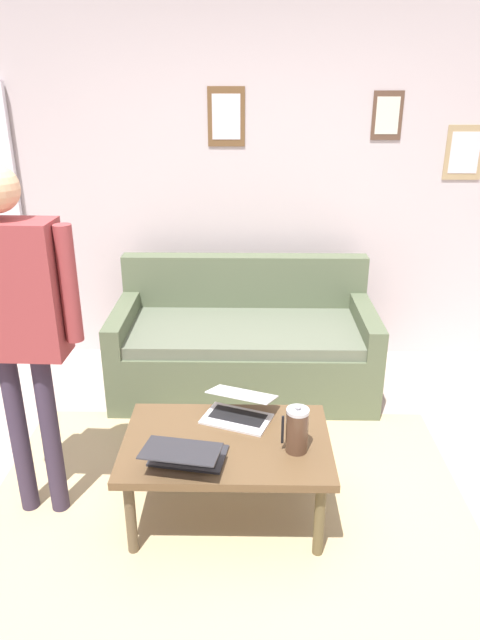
# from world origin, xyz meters

# --- Properties ---
(ground_plane) EXTENTS (7.68, 7.68, 0.00)m
(ground_plane) POSITION_xyz_m (0.00, 0.00, 0.00)
(ground_plane) COLOR #B7A198
(area_rug) EXTENTS (2.50, 2.12, 0.01)m
(area_rug) POSITION_xyz_m (0.09, -0.13, 0.00)
(area_rug) COLOR tan
(area_rug) RESTS_ON ground_plane
(back_wall) EXTENTS (7.04, 0.11, 2.70)m
(back_wall) POSITION_xyz_m (-0.00, -2.20, 1.35)
(back_wall) COLOR beige
(back_wall) RESTS_ON ground_plane
(couch) EXTENTS (1.78, 0.88, 0.88)m
(couch) POSITION_xyz_m (0.02, -1.58, 0.31)
(couch) COLOR #535E44
(couch) RESTS_ON ground_plane
(coffee_table) EXTENTS (1.00, 0.67, 0.44)m
(coffee_table) POSITION_xyz_m (0.09, -0.23, 0.39)
(coffee_table) COLOR brown
(coffee_table) RESTS_ON ground_plane
(laptop_left) EXTENTS (0.39, 0.38, 0.13)m
(laptop_left) POSITION_xyz_m (0.27, -0.05, 0.49)
(laptop_left) COLOR #28282D
(laptop_left) RESTS_ON coffee_table
(laptop_center) EXTENTS (0.41, 0.38, 0.14)m
(laptop_center) POSITION_xyz_m (0.04, -0.43, 0.49)
(laptop_center) COLOR silver
(laptop_center) RESTS_ON coffee_table
(french_press) EXTENTS (0.13, 0.11, 0.25)m
(french_press) POSITION_xyz_m (-0.24, -0.15, 0.56)
(french_press) COLOR #4C3323
(french_press) RESTS_ON coffee_table
(person_standing) EXTENTS (0.60, 0.21, 1.74)m
(person_standing) POSITION_xyz_m (1.03, -0.26, 1.11)
(person_standing) COLOR #362B3E
(person_standing) RESTS_ON ground_plane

